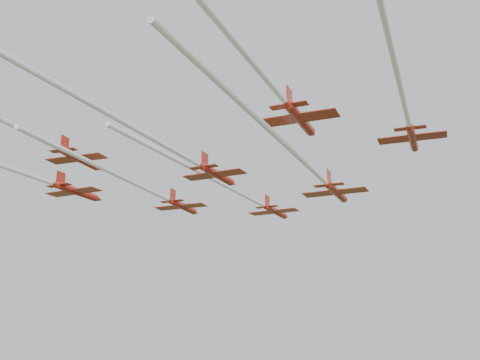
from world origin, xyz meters
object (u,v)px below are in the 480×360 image
Objects in this scene: jet_lead at (245,196)px; jet_row3_mid at (160,142)px; jet_row3_right at (405,108)px; jet_row4_right at (240,48)px; jet_row2_right at (309,166)px; jet_row2_left at (154,193)px.

jet_lead reaches higher than jet_row3_mid.
jet_row4_right is at bearing -123.45° from jet_row3_right.
jet_row2_left is at bearing 176.67° from jet_row2_right.
jet_row3_mid is at bearing -84.17° from jet_lead.
jet_lead is 1.23× the size of jet_row2_left.
jet_lead is 0.92× the size of jet_row3_mid.
jet_row2_left is 20.31m from jet_row3_mid.
jet_lead is at bearing 49.40° from jet_row2_left.
jet_row2_left is 0.73× the size of jet_row2_right.
jet_row4_right reaches higher than jet_row2_left.
jet_row2_right is 28.93m from jet_row4_right.
jet_row4_right is (18.48, -8.29, 2.21)m from jet_row3_mid.
jet_row2_right is at bearing -4.98° from jet_row2_left.
jet_lead is at bearing 137.69° from jet_row3_right.
jet_row2_left is at bearing -126.11° from jet_lead.
jet_row2_left is at bearing 160.29° from jet_row3_right.
jet_row2_left is 23.88m from jet_row2_right.
jet_row2_right is (17.40, -8.66, -0.67)m from jet_lead.
jet_row3_mid is 27.41m from jet_row3_right.
jet_lead is at bearing 94.88° from jet_row3_mid.
jet_row2_left is at bearing 130.39° from jet_row4_right.
jet_row2_right is at bearing 52.54° from jet_row3_mid.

